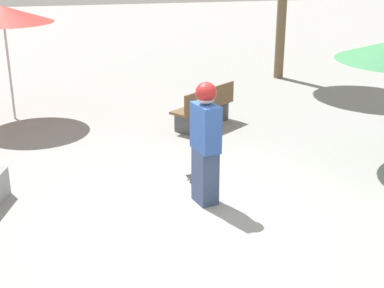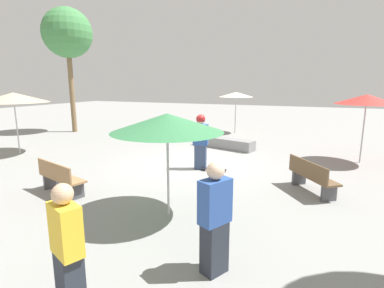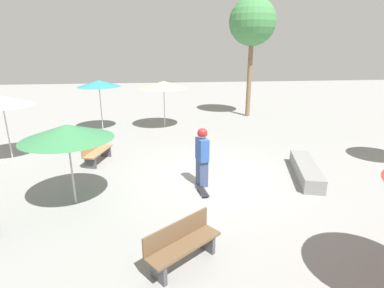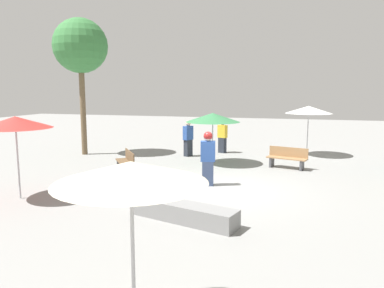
# 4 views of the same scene
# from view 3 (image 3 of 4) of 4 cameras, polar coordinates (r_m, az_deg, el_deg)

# --- Properties ---
(ground_plane) EXTENTS (60.00, 60.00, 0.00)m
(ground_plane) POSITION_cam_3_polar(r_m,az_deg,el_deg) (9.71, 3.71, -6.70)
(ground_plane) COLOR gray
(skater_main) EXTENTS (0.36, 0.53, 1.81)m
(skater_main) POSITION_cam_3_polar(r_m,az_deg,el_deg) (8.93, 1.94, -2.14)
(skater_main) COLOR #38476B
(skater_main) RESTS_ON ground_plane
(skateboard) EXTENTS (0.31, 0.82, 0.07)m
(skateboard) POSITION_cam_3_polar(r_m,az_deg,el_deg) (8.82, 1.93, -8.88)
(skateboard) COLOR black
(skateboard) RESTS_ON ground_plane
(concrete_ledge) EXTENTS (1.36, 2.82, 0.44)m
(concrete_ledge) POSITION_cam_3_polar(r_m,az_deg,el_deg) (10.51, 20.86, -4.65)
(concrete_ledge) COLOR gray
(concrete_ledge) RESTS_ON ground_plane
(bench_near) EXTENTS (1.55, 1.30, 0.85)m
(bench_near) POSITION_cam_3_polar(r_m,az_deg,el_deg) (6.04, -1.86, -18.52)
(bench_near) COLOR #47474C
(bench_near) RESTS_ON ground_plane
(bench_far) EXTENTS (0.87, 1.66, 0.85)m
(bench_far) POSITION_cam_3_polar(r_m,az_deg,el_deg) (11.53, -17.73, -1.31)
(bench_far) COLOR #47474C
(bench_far) RESTS_ON ground_plane
(shade_umbrella_green) EXTENTS (2.31, 2.31, 2.19)m
(shade_umbrella_green) POSITION_cam_3_polar(r_m,az_deg,el_deg) (8.19, -22.74, 2.13)
(shade_umbrella_green) COLOR #B7B7BC
(shade_umbrella_green) RESTS_ON ground_plane
(shade_umbrella_tan) EXTENTS (2.58, 2.58, 2.44)m
(shade_umbrella_tan) POSITION_cam_3_polar(r_m,az_deg,el_deg) (15.86, -5.42, 11.16)
(shade_umbrella_tan) COLOR #B7B7BC
(shade_umbrella_tan) RESTS_ON ground_plane
(shade_umbrella_teal) EXTENTS (2.15, 2.15, 2.54)m
(shade_umbrella_teal) POSITION_cam_3_polar(r_m,az_deg,el_deg) (15.96, -17.34, 10.95)
(shade_umbrella_teal) COLOR #B7B7BC
(shade_umbrella_teal) RESTS_ON ground_plane
(shade_umbrella_white) EXTENTS (2.19, 2.19, 2.39)m
(shade_umbrella_white) POSITION_cam_3_polar(r_m,az_deg,el_deg) (12.93, -32.51, 6.93)
(shade_umbrella_white) COLOR #B7B7BC
(shade_umbrella_white) RESTS_ON ground_plane
(palm_tree_far_back) EXTENTS (2.71, 2.71, 6.89)m
(palm_tree_far_back) POSITION_cam_3_polar(r_m,az_deg,el_deg) (18.94, 11.44, 21.71)
(palm_tree_far_back) COLOR brown
(palm_tree_far_back) RESTS_ON ground_plane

